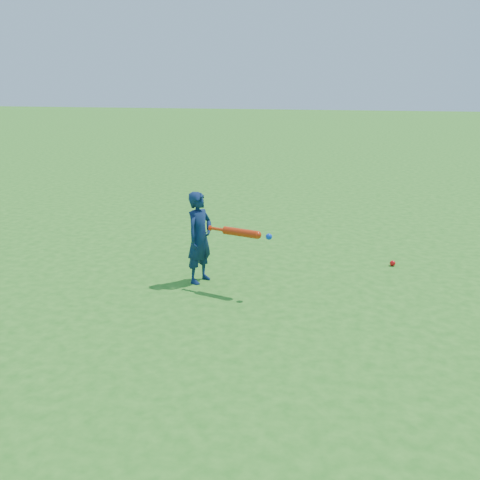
% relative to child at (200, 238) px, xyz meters
% --- Properties ---
extents(ground, '(80.00, 80.00, 0.00)m').
position_rel_child_xyz_m(ground, '(-0.16, 0.34, -0.50)').
color(ground, '#25731B').
rests_on(ground, ground).
extents(child, '(0.35, 0.43, 1.01)m').
position_rel_child_xyz_m(child, '(0.00, 0.00, 0.00)').
color(child, '#0F2148').
rests_on(child, ground).
extents(ground_ball_red, '(0.07, 0.07, 0.07)m').
position_rel_child_xyz_m(ground_ball_red, '(2.08, 1.05, -0.47)').
color(ground_ball_red, red).
rests_on(ground_ball_red, ground).
extents(bat_swing, '(0.71, 0.24, 0.08)m').
position_rel_child_xyz_m(bat_swing, '(0.54, -0.19, 0.14)').
color(bat_swing, red).
rests_on(bat_swing, ground).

